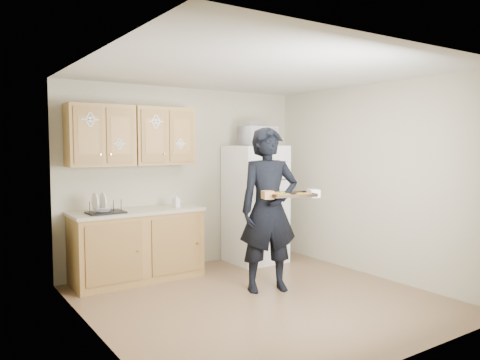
{
  "coord_description": "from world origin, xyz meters",
  "views": [
    {
      "loc": [
        -3.02,
        -4.07,
        1.71
      ],
      "look_at": [
        0.02,
        0.45,
        1.3
      ],
      "focal_mm": 35.0,
      "sensor_mm": 36.0,
      "label": 1
    }
  ],
  "objects_px": {
    "person": "(269,210)",
    "microwave": "(258,136)",
    "dish_rack": "(106,206)",
    "refrigerator": "(255,204)",
    "baking_tray": "(291,195)"
  },
  "relations": [
    {
      "from": "refrigerator",
      "to": "baking_tray",
      "type": "bearing_deg",
      "value": -111.31
    },
    {
      "from": "baking_tray",
      "to": "refrigerator",
      "type": "bearing_deg",
      "value": 86.99
    },
    {
      "from": "microwave",
      "to": "dish_rack",
      "type": "bearing_deg",
      "value": 178.14
    },
    {
      "from": "person",
      "to": "dish_rack",
      "type": "height_order",
      "value": "person"
    },
    {
      "from": "microwave",
      "to": "dish_rack",
      "type": "height_order",
      "value": "microwave"
    },
    {
      "from": "refrigerator",
      "to": "person",
      "type": "xyz_separation_m",
      "value": [
        -0.67,
        -1.2,
        0.11
      ]
    },
    {
      "from": "microwave",
      "to": "person",
      "type": "bearing_deg",
      "value": -122.26
    },
    {
      "from": "person",
      "to": "microwave",
      "type": "bearing_deg",
      "value": 77.52
    },
    {
      "from": "dish_rack",
      "to": "person",
      "type": "bearing_deg",
      "value": -36.92
    },
    {
      "from": "person",
      "to": "refrigerator",
      "type": "bearing_deg",
      "value": 78.99
    },
    {
      "from": "person",
      "to": "dish_rack",
      "type": "bearing_deg",
      "value": 161.37
    },
    {
      "from": "person",
      "to": "baking_tray",
      "type": "height_order",
      "value": "person"
    },
    {
      "from": "baking_tray",
      "to": "dish_rack",
      "type": "relative_size",
      "value": 1.17
    },
    {
      "from": "microwave",
      "to": "refrigerator",
      "type": "bearing_deg",
      "value": 101.23
    },
    {
      "from": "refrigerator",
      "to": "microwave",
      "type": "relative_size",
      "value": 3.39
    }
  ]
}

